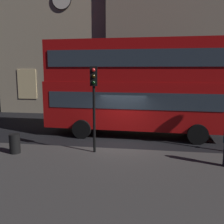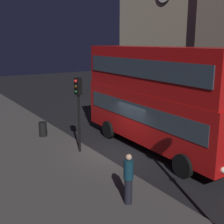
% 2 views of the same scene
% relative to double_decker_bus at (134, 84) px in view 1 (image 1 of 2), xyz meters
% --- Properties ---
extents(ground_plane, '(80.00, 80.00, 0.00)m').
position_rel_double_decker_bus_xyz_m(ground_plane, '(-0.52, -2.17, -3.06)').
color(ground_plane, black).
extents(sidewalk_slab, '(44.00, 7.88, 0.12)m').
position_rel_double_decker_bus_xyz_m(sidewalk_slab, '(-0.52, -7.07, -3.00)').
color(sidewalk_slab, '#423F3D').
rests_on(sidewalk_slab, ground).
extents(building_with_clock, '(13.54, 8.39, 14.77)m').
position_rel_double_decker_bus_xyz_m(building_with_clock, '(-5.83, 10.41, 4.33)').
color(building_with_clock, tan).
rests_on(building_with_clock, ground).
extents(building_plain_facade, '(17.01, 9.64, 18.51)m').
position_rel_double_decker_bus_xyz_m(building_plain_facade, '(5.77, 10.54, 6.19)').
color(building_plain_facade, gray).
rests_on(building_plain_facade, ground).
extents(double_decker_bus, '(10.43, 3.08, 5.50)m').
position_rel_double_decker_bus_xyz_m(double_decker_bus, '(0.00, 0.00, 0.00)').
color(double_decker_bus, '#B20F0F').
rests_on(double_decker_bus, ground).
extents(traffic_light_near_kerb, '(0.36, 0.38, 3.88)m').
position_rel_double_decker_bus_xyz_m(traffic_light_near_kerb, '(-1.51, -3.84, -0.15)').
color(traffic_light_near_kerb, black).
rests_on(traffic_light_near_kerb, sidewalk_slab).
extents(litter_bin, '(0.48, 0.48, 0.88)m').
position_rel_double_decker_bus_xyz_m(litter_bin, '(-5.05, -4.53, -2.50)').
color(litter_bin, black).
rests_on(litter_bin, sidewalk_slab).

